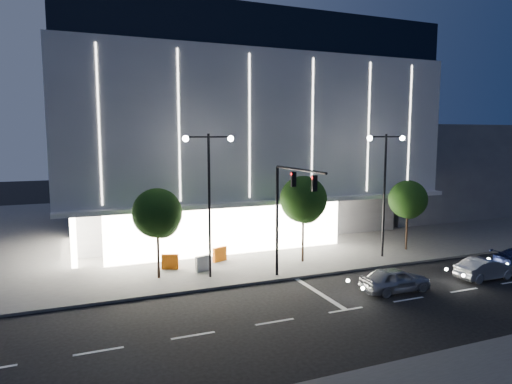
{
  "coord_description": "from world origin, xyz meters",
  "views": [
    {
      "loc": [
        -10.69,
        -20.54,
        8.84
      ],
      "look_at": [
        1.08,
        8.48,
        5.0
      ],
      "focal_mm": 32.0,
      "sensor_mm": 36.0,
      "label": 1
    }
  ],
  "objects_px": {
    "street_lamp_west": "(209,184)",
    "barrier_b": "(203,263)",
    "traffic_mast": "(288,201)",
    "tree_right": "(408,201)",
    "car_lead": "(395,280)",
    "street_lamp_east": "(385,177)",
    "barrier_a": "(170,262)",
    "barrier_c": "(220,254)",
    "car_second": "(486,269)",
    "tree_mid": "(304,202)",
    "tree_left": "(158,216)"
  },
  "relations": [
    {
      "from": "street_lamp_west",
      "to": "barrier_b",
      "type": "bearing_deg",
      "value": 92.38
    },
    {
      "from": "traffic_mast",
      "to": "tree_right",
      "type": "height_order",
      "value": "traffic_mast"
    },
    {
      "from": "street_lamp_west",
      "to": "tree_right",
      "type": "xyz_separation_m",
      "value": [
        16.03,
        1.02,
        -2.07
      ]
    },
    {
      "from": "tree_right",
      "to": "car_lead",
      "type": "height_order",
      "value": "tree_right"
    },
    {
      "from": "street_lamp_west",
      "to": "street_lamp_east",
      "type": "relative_size",
      "value": 1.0
    },
    {
      "from": "barrier_a",
      "to": "barrier_c",
      "type": "xyz_separation_m",
      "value": [
        3.6,
        0.6,
        0.0
      ]
    },
    {
      "from": "car_lead",
      "to": "tree_right",
      "type": "bearing_deg",
      "value": -42.18
    },
    {
      "from": "street_lamp_east",
      "to": "tree_right",
      "type": "height_order",
      "value": "street_lamp_east"
    },
    {
      "from": "street_lamp_east",
      "to": "car_second",
      "type": "height_order",
      "value": "street_lamp_east"
    },
    {
      "from": "tree_mid",
      "to": "car_second",
      "type": "relative_size",
      "value": 1.54
    },
    {
      "from": "street_lamp_west",
      "to": "tree_mid",
      "type": "height_order",
      "value": "street_lamp_west"
    },
    {
      "from": "street_lamp_west",
      "to": "barrier_c",
      "type": "bearing_deg",
      "value": 62.97
    },
    {
      "from": "tree_left",
      "to": "barrier_b",
      "type": "height_order",
      "value": "tree_left"
    },
    {
      "from": "street_lamp_east",
      "to": "car_lead",
      "type": "xyz_separation_m",
      "value": [
        -3.85,
        -6.18,
        -5.25
      ]
    },
    {
      "from": "street_lamp_east",
      "to": "tree_mid",
      "type": "distance_m",
      "value": 6.27
    },
    {
      "from": "tree_right",
      "to": "barrier_b",
      "type": "relative_size",
      "value": 5.01
    },
    {
      "from": "barrier_c",
      "to": "tree_left",
      "type": "bearing_deg",
      "value": -176.85
    },
    {
      "from": "tree_left",
      "to": "barrier_a",
      "type": "distance_m",
      "value": 3.86
    },
    {
      "from": "street_lamp_west",
      "to": "street_lamp_east",
      "type": "height_order",
      "value": "same"
    },
    {
      "from": "street_lamp_east",
      "to": "tree_left",
      "type": "bearing_deg",
      "value": 176.35
    },
    {
      "from": "street_lamp_east",
      "to": "car_second",
      "type": "xyz_separation_m",
      "value": [
        2.9,
        -6.39,
        -5.3
      ]
    },
    {
      "from": "street_lamp_west",
      "to": "car_lead",
      "type": "height_order",
      "value": "street_lamp_west"
    },
    {
      "from": "street_lamp_west",
      "to": "car_second",
      "type": "relative_size",
      "value": 2.25
    },
    {
      "from": "car_lead",
      "to": "barrier_b",
      "type": "bearing_deg",
      "value": 52.07
    },
    {
      "from": "traffic_mast",
      "to": "barrier_c",
      "type": "relative_size",
      "value": 6.43
    },
    {
      "from": "traffic_mast",
      "to": "street_lamp_west",
      "type": "distance_m",
      "value": 4.89
    },
    {
      "from": "barrier_a",
      "to": "barrier_c",
      "type": "relative_size",
      "value": 1.0
    },
    {
      "from": "street_lamp_east",
      "to": "tree_left",
      "type": "relative_size",
      "value": 1.57
    },
    {
      "from": "barrier_b",
      "to": "tree_left",
      "type": "bearing_deg",
      "value": 169.92
    },
    {
      "from": "tree_mid",
      "to": "car_lead",
      "type": "xyz_separation_m",
      "value": [
        2.12,
        -7.2,
        -3.63
      ]
    },
    {
      "from": "traffic_mast",
      "to": "barrier_a",
      "type": "distance_m",
      "value": 9.08
    },
    {
      "from": "tree_right",
      "to": "car_lead",
      "type": "bearing_deg",
      "value": -133.69
    },
    {
      "from": "car_lead",
      "to": "barrier_a",
      "type": "relative_size",
      "value": 3.78
    },
    {
      "from": "tree_mid",
      "to": "tree_right",
      "type": "relative_size",
      "value": 1.12
    },
    {
      "from": "tree_right",
      "to": "car_second",
      "type": "relative_size",
      "value": 1.38
    },
    {
      "from": "tree_mid",
      "to": "barrier_c",
      "type": "height_order",
      "value": "tree_mid"
    },
    {
      "from": "traffic_mast",
      "to": "tree_right",
      "type": "bearing_deg",
      "value": 17.02
    },
    {
      "from": "street_lamp_east",
      "to": "barrier_b",
      "type": "bearing_deg",
      "value": 173.9
    },
    {
      "from": "tree_mid",
      "to": "car_lead",
      "type": "bearing_deg",
      "value": -73.56
    },
    {
      "from": "street_lamp_west",
      "to": "barrier_b",
      "type": "relative_size",
      "value": 8.18
    },
    {
      "from": "tree_left",
      "to": "street_lamp_west",
      "type": "bearing_deg",
      "value": -18.94
    },
    {
      "from": "traffic_mast",
      "to": "tree_left",
      "type": "relative_size",
      "value": 1.24
    },
    {
      "from": "street_lamp_west",
      "to": "car_second",
      "type": "distance_m",
      "value": 17.94
    },
    {
      "from": "barrier_c",
      "to": "barrier_a",
      "type": "bearing_deg",
      "value": 167.3
    },
    {
      "from": "barrier_a",
      "to": "barrier_c",
      "type": "bearing_deg",
      "value": 30.52
    },
    {
      "from": "car_second",
      "to": "barrier_c",
      "type": "distance_m",
      "value": 17.19
    },
    {
      "from": "street_lamp_east",
      "to": "barrier_a",
      "type": "distance_m",
      "value": 16.1
    },
    {
      "from": "street_lamp_west",
      "to": "car_second",
      "type": "xyz_separation_m",
      "value": [
        15.9,
        -6.39,
        -5.3
      ]
    },
    {
      "from": "barrier_b",
      "to": "barrier_c",
      "type": "bearing_deg",
      "value": 29.39
    },
    {
      "from": "car_lead",
      "to": "barrier_c",
      "type": "xyz_separation_m",
      "value": [
        -7.52,
        9.37,
        -0.06
      ]
    }
  ]
}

